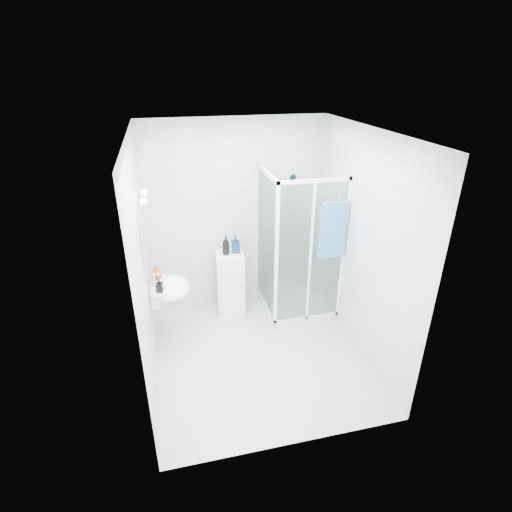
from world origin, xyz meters
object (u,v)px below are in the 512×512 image
object	(u,v)px
shampoo_bottle_a	(226,245)
soap_dispenser_orange	(156,272)
hand_towel	(333,229)
shampoo_bottle_b	(236,244)
shower_enclosure	(293,285)
wall_basin	(168,289)
storage_cabinet	(231,283)
soap_dispenser_black	(160,285)

from	to	relation	value
shampoo_bottle_a	soap_dispenser_orange	distance (m)	1.00
soap_dispenser_orange	hand_towel	bearing A→B (deg)	-6.29
shampoo_bottle_b	soap_dispenser_orange	xyz separation A→B (m)	(-1.04, -0.46, -0.05)
shower_enclosure	soap_dispenser_orange	world-z (taller)	shower_enclosure
shampoo_bottle_b	soap_dispenser_orange	bearing A→B (deg)	-156.03
wall_basin	hand_towel	size ratio (longest dim) A/B	0.79
shampoo_bottle_a	soap_dispenser_orange	xyz separation A→B (m)	(-0.90, -0.43, -0.06)
hand_towel	shampoo_bottle_b	distance (m)	1.32
wall_basin	shampoo_bottle_b	distance (m)	1.13
storage_cabinet	hand_towel	distance (m)	1.63
shampoo_bottle_a	soap_dispenser_orange	size ratio (longest dim) A/B	1.48
shampoo_bottle_a	soap_dispenser_black	xyz separation A→B (m)	(-0.87, -0.74, -0.07)
storage_cabinet	hand_towel	bearing A→B (deg)	-24.75
shampoo_bottle_b	wall_basin	bearing A→B (deg)	-146.71
storage_cabinet	soap_dispenser_black	xyz separation A→B (m)	(-0.92, -0.73, 0.50)
storage_cabinet	shampoo_bottle_b	size ratio (longest dim) A/B	3.70
shampoo_bottle_a	wall_basin	bearing A→B (deg)	-143.68
shower_enclosure	wall_basin	bearing A→B (deg)	-169.19
hand_towel	soap_dispenser_black	size ratio (longest dim) A/B	4.42
wall_basin	shampoo_bottle_a	size ratio (longest dim) A/B	2.18
wall_basin	soap_dispenser_orange	xyz separation A→B (m)	(-0.11, 0.15, 0.15)
wall_basin	soap_dispenser_black	size ratio (longest dim) A/B	3.47
hand_towel	soap_dispenser_black	distance (m)	2.12
hand_towel	shampoo_bottle_b	size ratio (longest dim) A/B	2.98
shampoo_bottle_b	soap_dispenser_orange	size ratio (longest dim) A/B	1.37
hand_towel	soap_dispenser_black	xyz separation A→B (m)	(-2.06, -0.08, -0.46)
shampoo_bottle_b	soap_dispenser_black	xyz separation A→B (m)	(-1.01, -0.77, -0.06)
shower_enclosure	soap_dispenser_orange	xyz separation A→B (m)	(-1.77, -0.17, 0.50)
storage_cabinet	shampoo_bottle_a	size ratio (longest dim) A/B	3.44
shower_enclosure	wall_basin	distance (m)	1.72
hand_towel	shampoo_bottle_a	xyz separation A→B (m)	(-1.19, 0.66, -0.39)
shampoo_bottle_b	soap_dispenser_orange	distance (m)	1.14
hand_towel	shower_enclosure	bearing A→B (deg)	128.92
wall_basin	shampoo_bottle_a	distance (m)	1.00
storage_cabinet	shampoo_bottle_a	world-z (taller)	shampoo_bottle_a
hand_towel	shampoo_bottle_a	size ratio (longest dim) A/B	2.77
shampoo_bottle_a	storage_cabinet	bearing A→B (deg)	-12.44
shampoo_bottle_b	soap_dispenser_black	world-z (taller)	shampoo_bottle_b
soap_dispenser_black	hand_towel	bearing A→B (deg)	2.20
wall_basin	soap_dispenser_orange	distance (m)	0.24
hand_towel	wall_basin	bearing A→B (deg)	177.54
shower_enclosure	storage_cabinet	world-z (taller)	shower_enclosure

